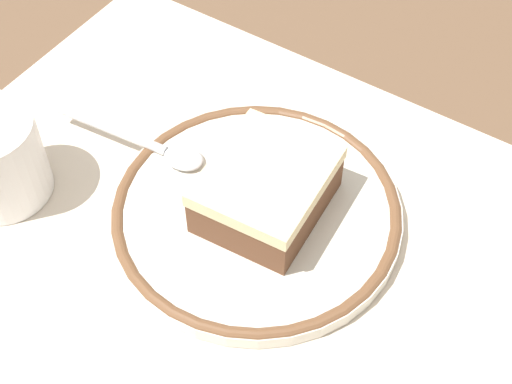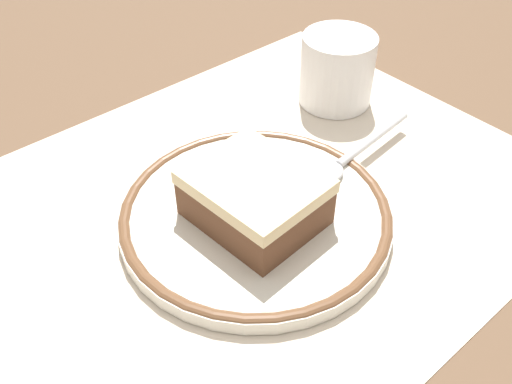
{
  "view_description": "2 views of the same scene",
  "coord_description": "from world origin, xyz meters",
  "views": [
    {
      "loc": [
        -0.19,
        0.27,
        0.46
      ],
      "look_at": [
        0.0,
        -0.02,
        0.03
      ],
      "focal_mm": 52.82,
      "sensor_mm": 36.0,
      "label": 1
    },
    {
      "loc": [
        -0.22,
        -0.28,
        0.33
      ],
      "look_at": [
        0.0,
        -0.02,
        0.03
      ],
      "focal_mm": 40.72,
      "sensor_mm": 36.0,
      "label": 2
    }
  ],
  "objects": [
    {
      "name": "placemat",
      "position": [
        0.0,
        0.0,
        0.0
      ],
      "size": [
        0.53,
        0.4,
        0.0
      ],
      "primitive_type": "cube",
      "color": "beige",
      "rests_on": "ground_plane"
    },
    {
      "name": "plate",
      "position": [
        0.0,
        -0.02,
        0.01
      ],
      "size": [
        0.22,
        0.22,
        0.01
      ],
      "color": "silver",
      "rests_on": "placemat"
    },
    {
      "name": "ground_plane",
      "position": [
        0.0,
        0.0,
        0.0
      ],
      "size": [
        2.4,
        2.4,
        0.0
      ],
      "primitive_type": "plane",
      "color": "brown"
    },
    {
      "name": "spoon",
      "position": [
        0.11,
        -0.03,
        0.02
      ],
      "size": [
        0.14,
        0.03,
        0.01
      ],
      "color": "silver",
      "rests_on": "plate"
    },
    {
      "name": "cake_slice",
      "position": [
        -0.01,
        -0.03,
        0.03
      ],
      "size": [
        0.09,
        0.1,
        0.04
      ],
      "color": "brown",
      "rests_on": "plate"
    }
  ]
}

